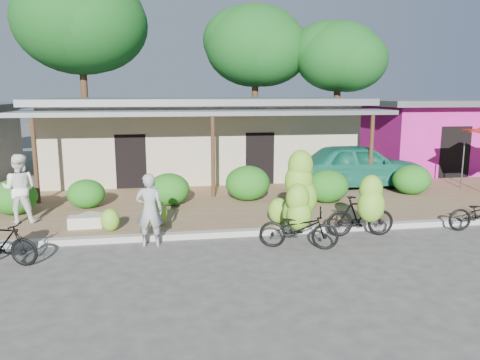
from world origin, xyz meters
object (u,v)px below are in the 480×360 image
Objects in this scene: tree_far_center at (76,20)px; sack_near at (86,222)px; sack_far at (96,219)px; bike_center at (299,208)px; vendor at (149,210)px; bystander at (19,188)px; bike_right at (364,210)px; tree_near_right at (334,55)px; teal_van at (358,165)px; tree_center_right at (252,44)px.

sack_near is at bearing -81.34° from tree_far_center.
tree_far_center is 12.87× the size of sack_far.
vendor is (-3.50, 0.44, -0.01)m from bike_center.
bystander is (0.21, -12.28, -6.11)m from tree_far_center.
bike_right is (8.90, -14.86, -6.43)m from tree_far_center.
tree_far_center is 5.19× the size of bystander.
bystander reaches higher than sack_near.
tree_near_right is at bearing -5.66° from bike_center.
tree_far_center is 13.72m from bystander.
sack_near reaches higher than sack_far.
bystander is (-6.98, 2.73, 0.16)m from bike_center.
bystander is (-3.48, 2.29, 0.17)m from vendor.
bike_center is 1.72m from bike_right.
sack_near is at bearing 87.55° from bike_center.
sack_near is at bearing -36.30° from vendor.
bystander is 11.35m from teal_van.
sack_near is at bearing -127.93° from sack_far.
bike_center is (-1.81, -15.50, -5.27)m from tree_center_right.
vendor is 0.36× the size of teal_van.
vendor is at bearing -109.42° from tree_center_right.
tree_near_right is (13.00, -1.50, -1.65)m from tree_far_center.
sack_far is at bearing 83.91° from bike_center.
tree_far_center is 2.00× the size of teal_van.
sack_far is 2.36m from vendor.
tree_near_right reaches higher than bystander.
vendor reaches higher than sack_near.
tree_far_center is at bearing 43.22° from bike_center.
tree_near_right reaches higher than bike_center.
tree_near_right is 3.89× the size of bystander.
bystander reaches higher than vendor.
bike_center reaches higher than bike_right.
bike_center reaches higher than teal_van.
bystander reaches higher than teal_van.
tree_near_right is 14.77m from bike_right.
sack_far is 0.16× the size of teal_van.
bystander is 0.39× the size of teal_van.
vendor is at bearing 100.49° from bike_center.
tree_near_right is 9.21m from teal_van.
tree_center_right is 16.33m from bystander.
bike_center is 1.28× the size of vendor.
bike_right is 0.95× the size of bystander.
vendor is (-5.21, 0.29, 0.15)m from bike_right.
tree_far_center reaches higher than sack_near.
tree_far_center is at bearing 99.82° from sack_far.
bike_right is at bearing -107.08° from tree_near_right.
bike_right is at bearing -178.75° from vendor.
tree_center_right is 16.40m from sack_near.
sack_near is 0.36m from sack_far.
teal_van is (11.15, -9.28, -6.22)m from tree_far_center.
teal_van is at bearing -140.26° from vendor.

